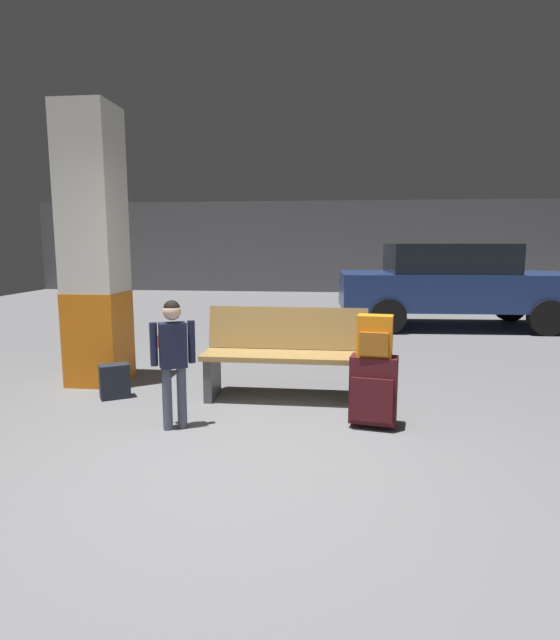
% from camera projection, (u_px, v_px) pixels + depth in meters
% --- Properties ---
extents(ground_plane, '(18.00, 18.00, 0.10)m').
position_uv_depth(ground_plane, '(291.00, 354.00, 7.28)').
color(ground_plane, slate).
extents(garage_back_wall, '(18.00, 0.12, 2.80)m').
position_uv_depth(garage_back_wall, '(317.00, 247.00, 15.77)').
color(garage_back_wall, '#565658').
rests_on(garage_back_wall, ground_plane).
extents(structural_pillar, '(0.57, 0.57, 2.93)m').
position_uv_depth(structural_pillar, '(94.00, 249.00, 5.41)').
color(structural_pillar, orange).
rests_on(structural_pillar, ground_plane).
extents(bench, '(1.60, 0.54, 0.89)m').
position_uv_depth(bench, '(286.00, 354.00, 4.98)').
color(bench, '#9E7A42').
rests_on(bench, ground_plane).
extents(suitcase, '(0.41, 0.29, 0.60)m').
position_uv_depth(suitcase, '(373.00, 390.00, 4.20)').
color(suitcase, '#471419').
rests_on(suitcase, ground_plane).
extents(backpack_bright, '(0.30, 0.23, 0.34)m').
position_uv_depth(backpack_bright, '(375.00, 336.00, 4.13)').
color(backpack_bright, orange).
rests_on(backpack_bright, suitcase).
extents(child, '(0.33, 0.21, 1.07)m').
position_uv_depth(child, '(173.00, 351.00, 4.12)').
color(child, '#4C5160').
rests_on(child, ground_plane).
extents(backpack_dark_floor, '(0.32, 0.30, 0.34)m').
position_uv_depth(backpack_dark_floor, '(115.00, 381.00, 5.03)').
color(backpack_dark_floor, '#1E232D').
rests_on(backpack_dark_floor, ground_plane).
extents(parked_car_near, '(4.17, 1.95, 1.51)m').
position_uv_depth(parked_car_near, '(453.00, 283.00, 9.20)').
color(parked_car_near, navy).
rests_on(parked_car_near, ground_plane).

